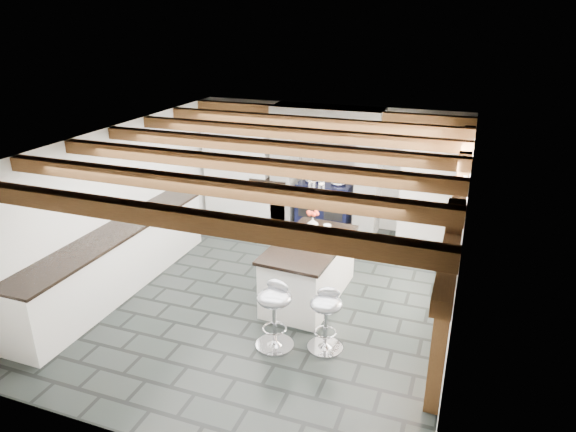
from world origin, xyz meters
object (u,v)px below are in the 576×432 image
(range_cooker, at_px, (325,205))
(bar_stool_near, at_px, (326,313))
(kitchen_island, at_px, (309,269))
(bar_stool_far, at_px, (275,308))

(range_cooker, bearing_deg, bar_stool_near, -73.40)
(kitchen_island, bearing_deg, range_cooker, 105.22)
(kitchen_island, xyz_separation_m, bar_stool_far, (-0.02, -1.28, 0.10))
(range_cooker, distance_m, bar_stool_far, 3.85)
(range_cooker, xyz_separation_m, bar_stool_near, (1.09, -3.65, 0.04))
(bar_stool_near, distance_m, bar_stool_far, 0.62)
(range_cooker, relative_size, kitchen_island, 0.56)
(range_cooker, height_order, bar_stool_far, range_cooker)
(bar_stool_far, bearing_deg, kitchen_island, 98.86)
(range_cooker, height_order, bar_stool_near, range_cooker)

